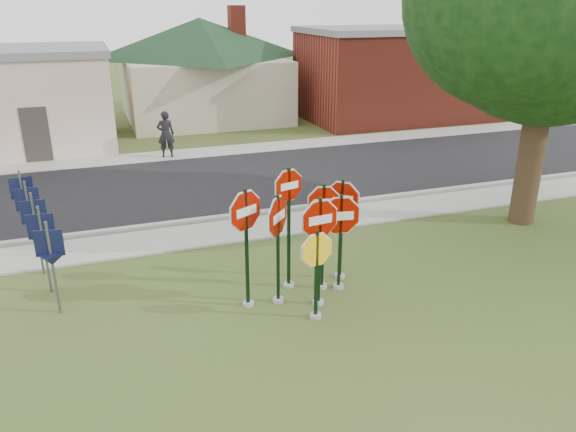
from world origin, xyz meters
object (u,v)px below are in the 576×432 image
object	(u,v)px
stop_sign_left	(278,233)
pedestrian	(166,134)
stop_sign_yellow	(317,267)
stop_sign_center	(319,237)

from	to	relation	value
stop_sign_left	pedestrian	size ratio (longest dim) A/B	1.35
stop_sign_yellow	stop_sign_left	bearing A→B (deg)	120.36
stop_sign_center	stop_sign_yellow	world-z (taller)	stop_sign_center
stop_sign_left	stop_sign_center	bearing A→B (deg)	-26.32
stop_sign_yellow	stop_sign_left	size ratio (longest dim) A/B	0.78
stop_sign_center	stop_sign_yellow	distance (m)	0.68
stop_sign_yellow	stop_sign_left	xyz separation A→B (m)	(-0.50, 0.86, 0.43)
stop_sign_left	stop_sign_yellow	bearing A→B (deg)	-59.64
stop_sign_yellow	stop_sign_left	world-z (taller)	stop_sign_left
pedestrian	stop_sign_yellow	bearing A→B (deg)	99.94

